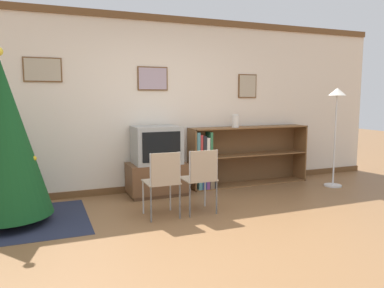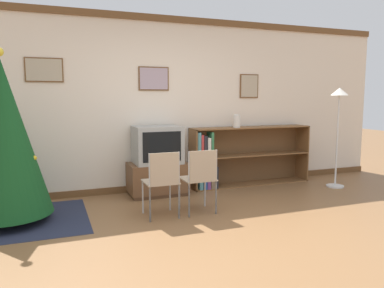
{
  "view_description": "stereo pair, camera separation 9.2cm",
  "coord_description": "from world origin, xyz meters",
  "px_view_note": "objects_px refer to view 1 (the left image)",
  "views": [
    {
      "loc": [
        -1.64,
        -3.36,
        1.47
      ],
      "look_at": [
        0.22,
        1.23,
        0.84
      ],
      "focal_mm": 35.0,
      "sensor_mm": 36.0,
      "label": 1
    },
    {
      "loc": [
        -1.56,
        -3.4,
        1.47
      ],
      "look_at": [
        0.22,
        1.23,
        0.84
      ],
      "focal_mm": 35.0,
      "sensor_mm": 36.0,
      "label": 2
    }
  ],
  "objects_px": {
    "television": "(157,145)",
    "folding_chair_left": "(163,180)",
    "vase": "(235,121)",
    "bookshelf": "(232,158)",
    "standing_lamp": "(336,111)",
    "folding_chair_right": "(201,177)",
    "christmas_tree": "(4,138)",
    "tv_console": "(157,179)"
  },
  "relations": [
    {
      "from": "television",
      "to": "folding_chair_left",
      "type": "bearing_deg",
      "value": -102.76
    },
    {
      "from": "vase",
      "to": "bookshelf",
      "type": "bearing_deg",
      "value": 115.13
    },
    {
      "from": "bookshelf",
      "to": "standing_lamp",
      "type": "height_order",
      "value": "standing_lamp"
    },
    {
      "from": "vase",
      "to": "folding_chair_right",
      "type": "bearing_deg",
      "value": -134.14
    },
    {
      "from": "television",
      "to": "folding_chair_right",
      "type": "distance_m",
      "value": 1.15
    },
    {
      "from": "folding_chair_left",
      "to": "television",
      "type": "bearing_deg",
      "value": 77.24
    },
    {
      "from": "christmas_tree",
      "to": "tv_console",
      "type": "relative_size",
      "value": 2.32
    },
    {
      "from": "folding_chair_left",
      "to": "folding_chair_right",
      "type": "relative_size",
      "value": 1.0
    },
    {
      "from": "tv_console",
      "to": "standing_lamp",
      "type": "xyz_separation_m",
      "value": [
        2.85,
        -0.58,
        0.99
      ]
    },
    {
      "from": "christmas_tree",
      "to": "standing_lamp",
      "type": "distance_m",
      "value": 4.84
    },
    {
      "from": "folding_chair_right",
      "to": "vase",
      "type": "xyz_separation_m",
      "value": [
        1.1,
        1.14,
        0.61
      ]
    },
    {
      "from": "television",
      "to": "bookshelf",
      "type": "relative_size",
      "value": 0.33
    },
    {
      "from": "folding_chair_left",
      "to": "christmas_tree",
      "type": "bearing_deg",
      "value": 164.49
    },
    {
      "from": "folding_chair_left",
      "to": "vase",
      "type": "xyz_separation_m",
      "value": [
        1.6,
        1.14,
        0.61
      ]
    },
    {
      "from": "christmas_tree",
      "to": "bookshelf",
      "type": "height_order",
      "value": "christmas_tree"
    },
    {
      "from": "christmas_tree",
      "to": "vase",
      "type": "bearing_deg",
      "value": 11.19
    },
    {
      "from": "christmas_tree",
      "to": "bookshelf",
      "type": "distance_m",
      "value": 3.42
    },
    {
      "from": "television",
      "to": "folding_chair_right",
      "type": "bearing_deg",
      "value": -77.24
    },
    {
      "from": "television",
      "to": "bookshelf",
      "type": "distance_m",
      "value": 1.36
    },
    {
      "from": "vase",
      "to": "folding_chair_left",
      "type": "bearing_deg",
      "value": -144.52
    },
    {
      "from": "christmas_tree",
      "to": "folding_chair_right",
      "type": "height_order",
      "value": "christmas_tree"
    },
    {
      "from": "folding_chair_right",
      "to": "bookshelf",
      "type": "xyz_separation_m",
      "value": [
        1.08,
        1.2,
        -0.0
      ]
    },
    {
      "from": "television",
      "to": "folding_chair_right",
      "type": "xyz_separation_m",
      "value": [
        0.25,
        -1.09,
        -0.29
      ]
    },
    {
      "from": "tv_console",
      "to": "folding_chair_right",
      "type": "relative_size",
      "value": 1.06
    },
    {
      "from": "tv_console",
      "to": "folding_chair_left",
      "type": "distance_m",
      "value": 1.14
    },
    {
      "from": "television",
      "to": "folding_chair_left",
      "type": "xyz_separation_m",
      "value": [
        -0.25,
        -1.09,
        -0.29
      ]
    },
    {
      "from": "folding_chair_left",
      "to": "folding_chair_right",
      "type": "xyz_separation_m",
      "value": [
        0.49,
        0.0,
        0.0
      ]
    },
    {
      "from": "standing_lamp",
      "to": "folding_chair_right",
      "type": "bearing_deg",
      "value": -168.82
    },
    {
      "from": "folding_chair_right",
      "to": "vase",
      "type": "relative_size",
      "value": 3.88
    },
    {
      "from": "television",
      "to": "vase",
      "type": "bearing_deg",
      "value": 2.16
    },
    {
      "from": "christmas_tree",
      "to": "folding_chair_right",
      "type": "bearing_deg",
      "value": -12.19
    },
    {
      "from": "standing_lamp",
      "to": "bookshelf",
      "type": "bearing_deg",
      "value": 155.91
    },
    {
      "from": "tv_console",
      "to": "bookshelf",
      "type": "relative_size",
      "value": 0.41
    },
    {
      "from": "christmas_tree",
      "to": "tv_console",
      "type": "bearing_deg",
      "value": 17.14
    },
    {
      "from": "vase",
      "to": "standing_lamp",
      "type": "distance_m",
      "value": 1.63
    },
    {
      "from": "bookshelf",
      "to": "vase",
      "type": "height_order",
      "value": "vase"
    },
    {
      "from": "christmas_tree",
      "to": "standing_lamp",
      "type": "xyz_separation_m",
      "value": [
        4.83,
        0.03,
        0.23
      ]
    },
    {
      "from": "folding_chair_left",
      "to": "folding_chair_right",
      "type": "height_order",
      "value": "same"
    },
    {
      "from": "tv_console",
      "to": "vase",
      "type": "bearing_deg",
      "value": 2.05
    },
    {
      "from": "folding_chair_right",
      "to": "standing_lamp",
      "type": "distance_m",
      "value": 2.76
    },
    {
      "from": "folding_chair_left",
      "to": "standing_lamp",
      "type": "relative_size",
      "value": 0.51
    },
    {
      "from": "television",
      "to": "vase",
      "type": "height_order",
      "value": "vase"
    }
  ]
}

